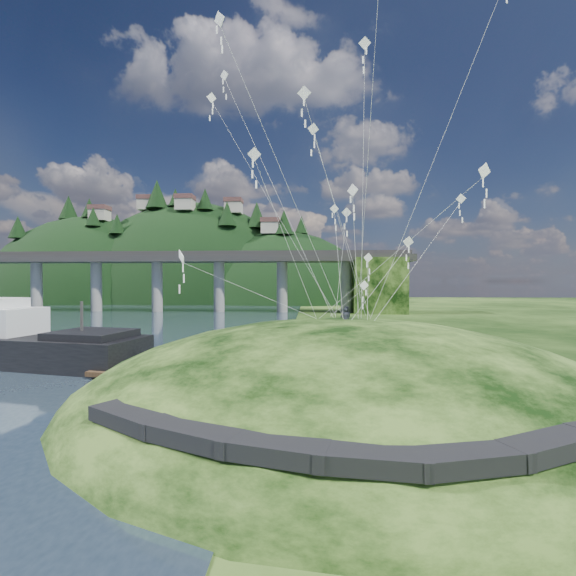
{
  "coord_description": "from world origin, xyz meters",
  "views": [
    {
      "loc": [
        5.62,
        -23.07,
        7.51
      ],
      "look_at": [
        4.0,
        6.0,
        7.0
      ],
      "focal_mm": 24.0,
      "sensor_mm": 36.0,
      "label": 1
    }
  ],
  "objects": [
    {
      "name": "ground",
      "position": [
        0.0,
        0.0,
        0.0
      ],
      "size": [
        320.0,
        320.0,
        0.0
      ],
      "primitive_type": "plane",
      "color": "black",
      "rests_on": "ground"
    },
    {
      "name": "grass_hill",
      "position": [
        8.0,
        2.0,
        -1.5
      ],
      "size": [
        36.0,
        32.0,
        13.0
      ],
      "color": "black",
      "rests_on": "ground"
    },
    {
      "name": "footpath",
      "position": [
        7.46,
        -9.74,
        2.08
      ],
      "size": [
        22.29,
        5.84,
        0.83
      ],
      "color": "black",
      "rests_on": "ground"
    },
    {
      "name": "bridge",
      "position": [
        -26.46,
        70.07,
        9.7
      ],
      "size": [
        160.0,
        11.0,
        15.0
      ],
      "color": "#2D2B2B",
      "rests_on": "ground"
    },
    {
      "name": "far_ridge",
      "position": [
        -43.58,
        122.17,
        -7.44
      ],
      "size": [
        153.0,
        70.0,
        94.5
      ],
      "color": "black",
      "rests_on": "ground"
    },
    {
      "name": "work_barge",
      "position": [
        -20.46,
        10.32,
        1.95
      ],
      "size": [
        23.02,
        10.05,
        7.8
      ],
      "color": "black",
      "rests_on": "ground"
    },
    {
      "name": "wooden_dock",
      "position": [
        -4.08,
        5.15,
        0.45
      ],
      "size": [
        14.57,
        4.2,
        1.03
      ],
      "color": "#362416",
      "rests_on": "ground"
    },
    {
      "name": "kite_flyers",
      "position": [
        8.16,
        3.98,
        5.73
      ],
      "size": [
        0.93,
        2.55,
        1.62
      ],
      "color": "#23262E",
      "rests_on": "ground"
    },
    {
      "name": "kite_swarm",
      "position": [
        6.97,
        3.77,
        16.37
      ],
      "size": [
        20.81,
        15.28,
        20.76
      ],
      "color": "white",
      "rests_on": "ground"
    }
  ]
}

